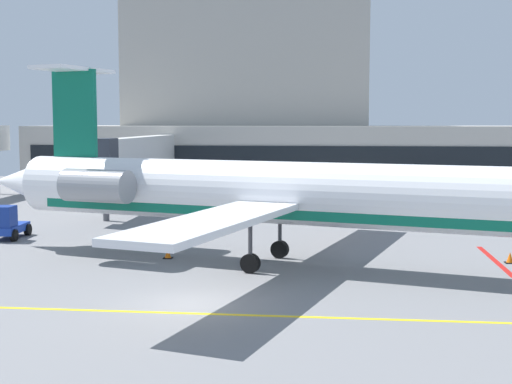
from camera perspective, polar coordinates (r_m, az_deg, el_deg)
ground at (r=27.46m, az=-5.39°, el=-9.04°), size 120.00×120.00×0.11m
terminal_building at (r=73.90m, az=3.18°, el=5.59°), size 59.19×14.61×19.27m
jet_bridge_west at (r=57.02m, az=-9.83°, el=3.12°), size 2.40×21.08×5.82m
regional_jet at (r=33.53m, az=2.31°, el=-0.13°), size 35.01×25.74×9.78m
baggage_tug at (r=44.28m, az=-19.50°, el=-2.44°), size 1.95×3.22×2.03m
pushback_tractor at (r=54.24m, az=-4.13°, el=-0.59°), size 3.08×3.24×2.29m
fuel_tank at (r=58.04m, az=7.93°, el=0.22°), size 6.97×3.11×2.61m
safety_cone_alpha at (r=36.99m, az=19.79°, el=-5.04°), size 0.47×0.47×0.55m
safety_cone_bravo at (r=36.29m, az=-7.12°, el=-4.95°), size 0.47×0.47×0.55m
safety_cone_charlie at (r=40.94m, az=-6.85°, el=-3.74°), size 0.47×0.47×0.55m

